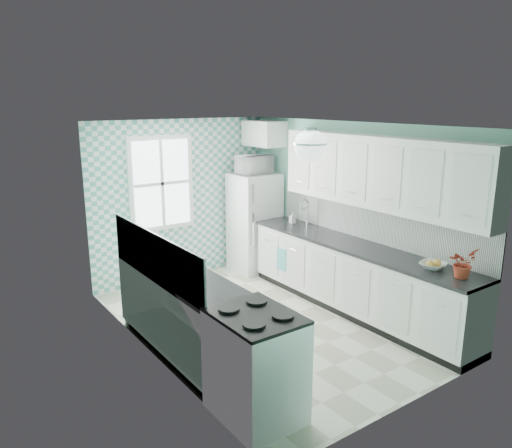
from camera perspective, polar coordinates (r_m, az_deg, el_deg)
floor at (r=6.54m, az=0.93°, el=-11.28°), size 3.00×4.40×0.02m
ceiling at (r=5.91m, az=1.03°, el=11.37°), size 3.00×4.40×0.02m
wall_back at (r=7.95m, az=-8.52°, el=2.77°), size 3.00×0.02×2.50m
wall_front at (r=4.60m, az=17.63°, el=-6.22°), size 3.00×0.02×2.50m
wall_left at (r=5.38m, az=-12.11°, el=-2.89°), size 0.02×4.40×2.50m
wall_right at (r=7.08m, az=10.88°, el=1.27°), size 0.02×4.40×2.50m
accent_wall at (r=7.93m, az=-8.45°, el=2.74°), size 3.00×0.01×2.50m
window at (r=7.70m, az=-10.76°, el=4.58°), size 1.04×0.05×1.44m
backsplash_right at (r=6.81m, az=13.14°, el=0.17°), size 0.02×3.60×0.51m
backsplash_left at (r=5.34m, az=-11.54°, el=-3.61°), size 0.02×2.15×0.51m
upper_cabinets_right at (r=6.44m, az=13.91°, el=5.73°), size 0.33×3.20×0.90m
upper_cabinet_fridge at (r=8.17m, az=0.74°, el=10.31°), size 0.40×0.74×0.40m
ceiling_light at (r=5.30m, az=6.22°, el=8.94°), size 0.34×0.34×0.35m
base_cabinets_right at (r=6.82m, az=11.17°, el=-6.25°), size 0.60×3.60×0.90m
countertop_right at (r=6.67m, az=11.27°, el=-2.48°), size 0.63×3.60×0.04m
base_cabinets_left at (r=5.72m, az=-8.49°, el=-10.25°), size 0.60×2.15×0.90m
countertop_left at (r=5.55m, az=-8.53°, el=-5.79°), size 0.63×2.15×0.04m
fridge at (r=8.25m, az=-0.19°, el=0.20°), size 0.70×0.70×1.62m
stove at (r=4.59m, az=-0.06°, el=-15.69°), size 0.65×0.81×0.98m
sink at (r=7.48m, az=5.00°, el=-0.33°), size 0.44×0.37×0.53m
rug at (r=6.97m, az=-2.60°, el=-9.46°), size 0.84×1.05×0.01m
dish_towel at (r=7.43m, az=2.93°, el=-4.04°), size 0.02×0.22×0.33m
fruit_bowl at (r=5.96m, az=19.57°, el=-4.48°), size 0.35×0.35×0.07m
potted_plant at (r=5.74m, az=22.55°, el=-4.14°), size 0.31×0.27×0.32m
soap_bottle at (r=7.65m, az=4.19°, el=0.73°), size 0.08×0.08×0.17m
microwave at (r=8.07m, az=-0.19°, el=6.82°), size 0.56×0.39×0.30m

